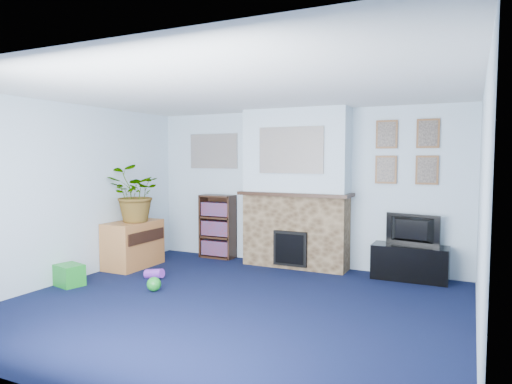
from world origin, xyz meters
The scene contains 26 objects.
floor centered at (0.00, 0.00, 0.00)m, with size 5.00×4.50×0.01m, color black.
ceiling centered at (0.00, 0.00, 2.40)m, with size 5.00×4.50×0.01m, color white.
wall_back centered at (0.00, 2.25, 1.20)m, with size 5.00×0.04×2.40m, color silver.
wall_front centered at (0.00, -2.25, 1.20)m, with size 5.00×0.04×2.40m, color silver.
wall_left centered at (-2.50, 0.00, 1.20)m, with size 0.04×4.50×2.40m, color silver.
wall_right centered at (2.50, 0.00, 1.20)m, with size 0.04×4.50×2.40m, color silver.
chimney_breast centered at (0.00, 2.05, 1.18)m, with size 1.72×0.50×2.40m.
collage_main centered at (0.00, 1.84, 1.78)m, with size 1.00×0.03×0.68m, color gray.
collage_left centered at (-1.55, 2.23, 1.78)m, with size 0.90×0.03×0.58m, color gray.
portrait_tl centered at (1.30, 2.23, 2.00)m, with size 0.30×0.03×0.40m, color brown.
portrait_tr centered at (1.85, 2.23, 2.00)m, with size 0.30×0.03×0.40m, color brown.
portrait_bl centered at (1.30, 2.23, 1.50)m, with size 0.30×0.03×0.40m, color brown.
portrait_br centered at (1.85, 2.23, 1.50)m, with size 0.30×0.03×0.40m, color brown.
tv_stand centered at (1.68, 2.03, 0.23)m, with size 1.00×0.42×0.47m, color black.
television centered at (1.68, 2.05, 0.68)m, with size 0.74×0.10×0.42m, color black.
bookshelf centered at (-1.40, 2.11, 0.50)m, with size 0.58×0.28×1.05m.
sideboard centered at (-2.24, 0.98, 0.35)m, with size 0.50×0.90×0.70m, color #B26F39.
potted_plant centered at (-2.19, 0.93, 1.13)m, with size 0.78×0.67×0.86m, color #26661E.
mantel_clock centered at (0.01, 2.00, 1.22)m, with size 0.10×0.06×0.14m, color gold.
mantel_candle centered at (0.25, 2.00, 1.23)m, with size 0.05×0.05×0.17m, color #B2BFC6.
mantel_teddy centered at (-0.55, 2.00, 1.22)m, with size 0.12×0.12×0.12m, color gray.
mantel_can centered at (0.64, 2.00, 1.21)m, with size 0.06×0.06×0.13m, color purple.
green_crate centered at (-2.30, -0.20, 0.14)m, with size 0.35×0.28×0.28m, color #198C26.
toy_ball centered at (-1.14, 0.07, 0.09)m, with size 0.18×0.18×0.18m, color #198C26.
toy_block centered at (-2.30, 0.98, 0.11)m, with size 0.20×0.20×0.24m, color purple.
toy_tube centered at (-1.51, 0.55, 0.07)m, with size 0.13×0.13×0.27m, color purple.
Camera 1 is at (2.42, -4.43, 1.67)m, focal length 32.00 mm.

